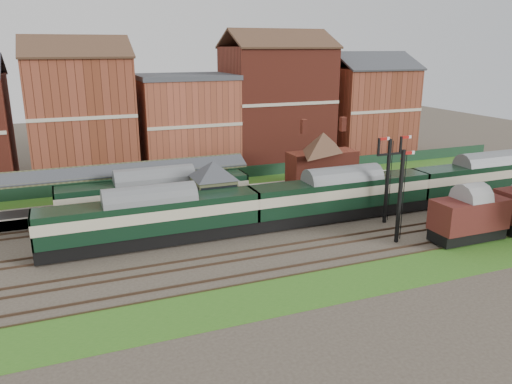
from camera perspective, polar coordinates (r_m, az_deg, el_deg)
name	(u,v)px	position (r m, az deg, el deg)	size (l,w,h in m)	color
ground	(257,230)	(45.33, 0.10, -4.40)	(160.00, 160.00, 0.00)	#473D33
grass_back	(207,186)	(59.75, -5.62, 0.69)	(90.00, 4.50, 0.06)	#2D6619
grass_front	(321,287)	(35.40, 7.47, -10.70)	(90.00, 5.00, 0.06)	#2D6619
fence	(202,176)	(61.42, -6.16, 1.81)	(90.00, 0.12, 1.50)	#193823
platform	(178,201)	(52.62, -8.94, -1.06)	(55.00, 3.40, 1.00)	#2D2D2D
signal_box	(214,191)	(46.30, -4.85, 0.15)	(5.40, 5.40, 6.00)	#6A7E59
brick_hut	(291,202)	(49.67, 4.06, -1.11)	(3.20, 2.64, 2.94)	brown
station_building	(322,156)	(57.70, 7.60, 4.08)	(8.10, 8.10, 5.90)	maroon
canopy	(115,168)	(50.65, -15.77, 2.63)	(26.00, 3.89, 4.08)	#49492D
semaphore_bracket	(388,175)	(47.57, 14.85, 1.89)	(3.60, 0.25, 8.18)	black
semaphore_siding	(400,195)	(43.06, 16.16, -0.36)	(1.23, 0.25, 8.00)	black
town_backdrop	(185,118)	(66.84, -8.13, 8.38)	(69.00, 10.00, 16.00)	maroon
dmu_train	(342,194)	(48.33, 9.77, -0.25)	(54.60, 2.87, 4.19)	black
platform_railcar	(155,195)	(48.49, -11.45, -0.31)	(18.03, 2.84, 4.15)	black
goods_van_a	(469,216)	(45.89, 23.16, -2.56)	(6.49, 2.81, 3.93)	black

